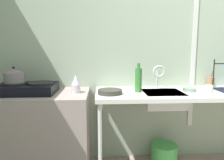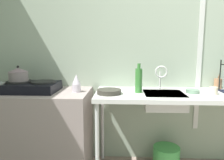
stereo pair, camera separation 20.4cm
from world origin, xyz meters
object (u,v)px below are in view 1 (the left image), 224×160
pot_on_left_burner (14,76)px  sink_basin (163,99)px  utensil_jar (211,82)px  frying_pan (110,92)px  faucet (158,73)px  stove (28,88)px  bottle_by_sink (138,80)px  cup_by_rack (209,89)px  small_bowl_on_drainboard (190,90)px  percolator (76,84)px  bucket_on_floor (164,155)px

pot_on_left_burner → sink_basin: 1.45m
utensil_jar → frying_pan: bearing=-164.5°
pot_on_left_burner → faucet: (1.42, 0.15, -0.00)m
stove → faucet: bearing=6.4°
bottle_by_sink → utensil_jar: (0.86, 0.24, -0.07)m
utensil_jar → sink_basin: bearing=-157.1°
cup_by_rack → frying_pan: bearing=-178.3°
faucet → small_bowl_on_drainboard: faucet is taller
percolator → bottle_by_sink: size_ratio=0.62×
faucet → bucket_on_floor: size_ratio=0.91×
bottle_by_sink → cup_by_rack: bearing=-3.5°
small_bowl_on_drainboard → utensil_jar: 0.42m
faucet → cup_by_rack: (0.45, -0.19, -0.13)m
percolator → cup_by_rack: bearing=-1.8°
percolator → faucet: (0.84, 0.15, 0.08)m
sink_basin → faucet: faucet is taller
pot_on_left_burner → bucket_on_floor: (1.50, 0.09, -0.89)m
percolator → frying_pan: size_ratio=0.77×
pot_on_left_burner → small_bowl_on_drainboard: (1.70, -0.00, -0.15)m
bottle_by_sink → stove: bearing=179.7°
pot_on_left_burner → stove: bearing=0.0°
stove → percolator: bearing=-1.1°
percolator → cup_by_rack: percolator is taller
sink_basin → faucet: 0.29m
bottle_by_sink → utensil_jar: bottle_by_sink is taller
percolator → bucket_on_floor: size_ratio=0.63×
stove → small_bowl_on_drainboard: (1.58, -0.00, -0.03)m
stove → percolator: size_ratio=2.94×
faucet → pot_on_left_burner: bearing=-174.2°
small_bowl_on_drainboard → utensil_jar: size_ratio=0.64×
stove → pot_on_left_burner: bearing=180.0°
pot_on_left_burner → percolator: bearing=-0.8°
pot_on_left_burner → cup_by_rack: bearing=-1.5°
bottle_by_sink → bucket_on_floor: size_ratio=1.02×
stove → sink_basin: size_ratio=1.36×
faucet → sink_basin: bearing=-88.3°
percolator → small_bowl_on_drainboard: 1.12m
small_bowl_on_drainboard → cup_by_rack: bearing=-14.7°
pot_on_left_burner → cup_by_rack: size_ratio=2.55×
pot_on_left_burner → percolator: 0.58m
stove → percolator: 0.46m
frying_pan → sink_basin: bearing=6.2°
frying_pan → bucket_on_floor: frying_pan is taller
small_bowl_on_drainboard → utensil_jar: (0.34, 0.24, 0.04)m
faucet → bucket_on_floor: 0.89m
percolator → small_bowl_on_drainboard: (1.12, 0.01, -0.07)m
cup_by_rack → bottle_by_sink: bottle_by_sink is taller
utensil_jar → cup_by_rack: bearing=-119.9°
utensil_jar → bucket_on_floor: utensil_jar is taller
pot_on_left_burner → sink_basin: (1.43, -0.02, -0.24)m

